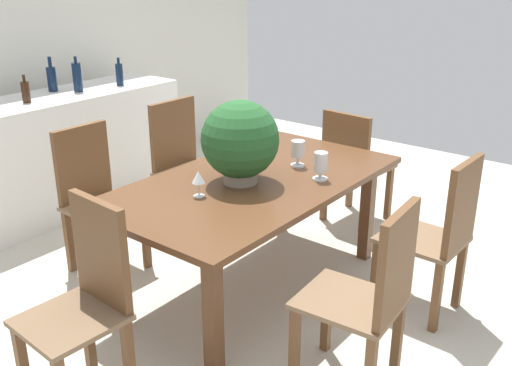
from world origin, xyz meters
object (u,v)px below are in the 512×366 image
chair_far_right (184,158)px  wine_bottle_green (26,92)px  dining_table (253,192)px  crystal_vase_left (321,164)px  chair_near_right (440,231)px  wine_bottle_clear (77,77)px  chair_foot_end (352,162)px  wine_bottle_amber (119,74)px  kitchen_counter (68,151)px  chair_near_left (371,293)px  chair_head_end (87,295)px  crystal_vase_center_near (256,142)px  chair_far_left (94,192)px  wine_bottle_tall (52,78)px  flower_centerpiece (240,141)px  wine_glass (199,178)px  crystal_vase_right (298,151)px

chair_far_right → wine_bottle_green: bearing=124.9°
dining_table → crystal_vase_left: size_ratio=10.87×
dining_table → chair_near_right: 1.11m
wine_bottle_clear → chair_foot_end: bearing=-63.8°
wine_bottle_clear → wine_bottle_amber: bearing=-9.7°
kitchen_counter → wine_bottle_amber: (0.52, -0.10, 0.58)m
chair_near_left → chair_head_end: (-0.83, 1.02, 0.00)m
wine_bottle_clear → chair_near_left: bearing=-102.3°
kitchen_counter → dining_table: bearing=-92.9°
chair_near_left → crystal_vase_left: (0.66, 0.70, 0.31)m
crystal_vase_center_near → wine_bottle_green: 1.87m
chair_near_right → chair_near_left: (-0.84, -0.00, 0.00)m
chair_foot_end → wine_bottle_amber: bearing=21.9°
crystal_vase_left → kitchen_counter: 2.43m
chair_far_left → wine_bottle_tall: bearing=66.5°
dining_table → chair_foot_end: bearing=0.3°
chair_head_end → wine_bottle_clear: wine_bottle_clear is taller
wine_bottle_tall → wine_bottle_amber: 0.56m
wine_bottle_green → flower_centerpiece: bearing=-85.9°
chair_near_right → wine_bottle_clear: 3.11m
crystal_vase_center_near → chair_head_end: bearing=-170.8°
chair_head_end → wine_bottle_tall: wine_bottle_tall is taller
chair_far_right → wine_glass: 1.31m
crystal_vase_left → wine_bottle_amber: bearing=80.4°
chair_far_right → crystal_vase_center_near: 0.83m
crystal_vase_center_near → wine_glass: crystal_vase_center_near is taller
crystal_vase_left → chair_far_right: bearing=82.1°
chair_near_left → chair_far_right: size_ratio=1.00×
wine_glass → wine_bottle_amber: (1.03, 1.90, 0.21)m
flower_centerpiece → wine_bottle_green: 2.00m
chair_foot_end → crystal_vase_right: 0.95m
wine_bottle_tall → chair_head_end: bearing=-121.7°
chair_foot_end → chair_near_left: bearing=126.3°
crystal_vase_center_near → chair_foot_end: bearing=-15.3°
crystal_vase_right → flower_centerpiece: bearing=166.8°
wine_bottle_amber → chair_near_left: bearing=-109.3°
wine_bottle_amber → chair_far_right: bearing=-102.1°
chair_far_left → chair_head_end: bearing=-127.5°
kitchen_counter → wine_bottle_tall: size_ratio=7.02×
chair_far_right → crystal_vase_left: chair_far_right is taller
crystal_vase_left → crystal_vase_right: (0.12, 0.25, 0.00)m
chair_head_end → kitchen_counter: 2.48m
chair_head_end → chair_far_right: (1.67, 1.03, 0.01)m
chair_head_end → crystal_vase_left: chair_head_end is taller
wine_bottle_clear → wine_bottle_tall: size_ratio=1.02×
wine_bottle_amber → chair_near_right: bearing=-93.9°
wine_bottle_clear → wine_bottle_amber: wine_bottle_clear is taller
chair_foot_end → wine_bottle_clear: (-1.00, 2.03, 0.57)m
chair_far_left → chair_far_right: size_ratio=0.99×
crystal_vase_right → wine_bottle_amber: 2.08m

